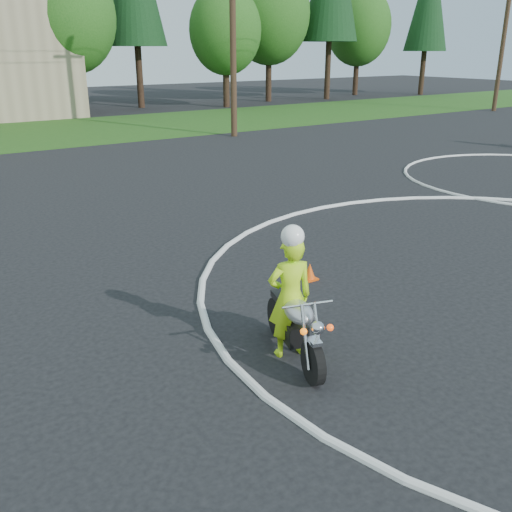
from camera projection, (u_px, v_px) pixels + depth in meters
grass_strip at (85, 130)px, 28.41m from camera, size 120.00×10.00×0.02m
primary_motorcycle at (295, 326)px, 7.34m from camera, size 0.85×1.80×0.98m
rider_primary_grp at (290, 294)px, 7.31m from camera, size 0.69×0.55×1.81m
treeline at (247, 6)px, 39.89m from camera, size 38.20×8.10×14.52m
utility_poles at (233, 15)px, 24.64m from camera, size 41.60×1.12×10.00m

